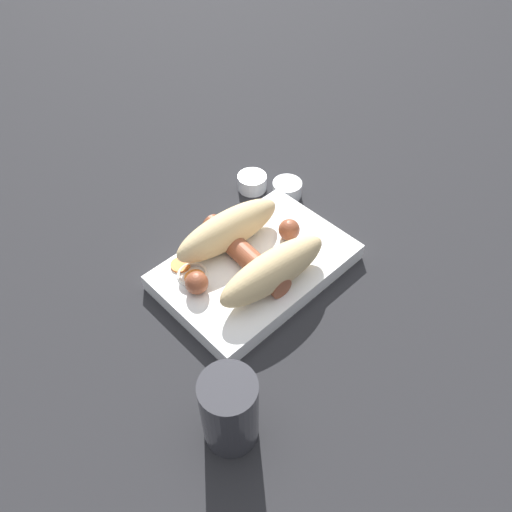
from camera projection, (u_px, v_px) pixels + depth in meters
name	position (u px, v px, depth m)	size (l,w,h in m)	color
ground_plane	(256.00, 273.00, 0.74)	(3.00, 3.00, 0.00)	#232326
food_tray	(256.00, 267.00, 0.73)	(0.28, 0.18, 0.03)	white
bread_roll	(250.00, 249.00, 0.70)	(0.19, 0.16, 0.06)	#DBBC84
sausage	(244.00, 254.00, 0.71)	(0.20, 0.17, 0.03)	brown
pickled_veggies	(190.00, 273.00, 0.70)	(0.04, 0.07, 0.00)	orange
condiment_cup_near	(287.00, 190.00, 0.85)	(0.05, 0.05, 0.03)	silver
condiment_cup_far	(252.00, 183.00, 0.87)	(0.05, 0.05, 0.03)	silver
drink_glass	(230.00, 411.00, 0.54)	(0.06, 0.06, 0.11)	#333338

